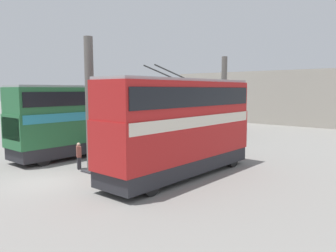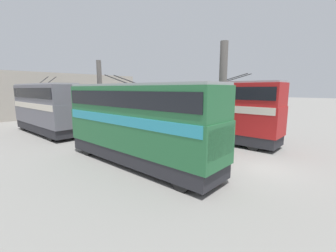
# 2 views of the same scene
# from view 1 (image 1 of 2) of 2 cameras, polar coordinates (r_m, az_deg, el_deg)

# --- Properties ---
(ground_plane) EXTENTS (240.00, 240.00, 0.00)m
(ground_plane) POSITION_cam_1_polar(r_m,az_deg,el_deg) (17.87, -20.71, -9.16)
(ground_plane) COLOR gray
(depot_back_wall) EXTENTS (0.50, 36.00, 7.15)m
(depot_back_wall) POSITION_cam_1_polar(r_m,az_deg,el_deg) (44.79, 20.74, 4.57)
(depot_back_wall) COLOR #A8A093
(depot_back_wall) RESTS_ON ground_plane
(support_column_near) EXTENTS (0.89, 0.89, 7.55)m
(support_column_near) POSITION_cam_1_polar(r_m,az_deg,el_deg) (18.81, -13.44, 3.13)
(support_column_near) COLOR #605B56
(support_column_near) RESTS_ON ground_plane
(support_column_far) EXTENTS (0.89, 0.89, 7.55)m
(support_column_far) POSITION_cam_1_polar(r_m,az_deg,el_deg) (29.65, 9.69, 4.33)
(support_column_far) COLOR #605B56
(support_column_far) RESTS_ON ground_plane
(bus_left_far) EXTENTS (10.17, 2.54, 5.83)m
(bus_left_far) POSITION_cam_1_polar(r_m,az_deg,el_deg) (17.42, 2.34, 0.80)
(bus_left_far) COLOR black
(bus_left_far) RESTS_ON ground_plane
(bus_right_mid) EXTENTS (11.45, 2.54, 5.55)m
(bus_right_mid) POSITION_cam_1_polar(r_m,az_deg,el_deg) (24.37, -13.47, 1.87)
(bus_right_mid) COLOR black
(bus_right_mid) RESTS_ON ground_plane
(bus_right_far) EXTENTS (10.85, 2.54, 5.75)m
(bus_right_far) POSITION_cam_1_polar(r_m,az_deg,el_deg) (34.80, 6.05, 3.49)
(bus_right_far) COLOR black
(bus_right_far) RESTS_ON ground_plane
(person_aisle_midway) EXTENTS (0.44, 0.27, 1.68)m
(person_aisle_midway) POSITION_cam_1_polar(r_m,az_deg,el_deg) (27.99, 5.52, -1.40)
(person_aisle_midway) COLOR #384251
(person_aisle_midway) RESTS_ON ground_plane
(person_by_right_row) EXTENTS (0.42, 0.25, 1.70)m
(person_by_right_row) POSITION_cam_1_polar(r_m,az_deg,el_deg) (22.33, -12.63, -3.48)
(person_by_right_row) COLOR #473D33
(person_by_right_row) RESTS_ON ground_plane
(person_by_left_row) EXTENTS (0.47, 0.46, 1.66)m
(person_by_left_row) POSITION_cam_1_polar(r_m,az_deg,el_deg) (21.22, 1.65, -3.90)
(person_by_left_row) COLOR #473D33
(person_by_left_row) RESTS_ON ground_plane
(person_aisle_foreground) EXTENTS (0.40, 0.48, 1.58)m
(person_aisle_foreground) POSITION_cam_1_polar(r_m,az_deg,el_deg) (19.90, -15.26, -4.95)
(person_aisle_foreground) COLOR #2D2D33
(person_aisle_foreground) RESTS_ON ground_plane
(oil_drum) EXTENTS (0.61, 0.61, 0.89)m
(oil_drum) POSITION_cam_1_polar(r_m,az_deg,el_deg) (19.75, -3.07, -5.95)
(oil_drum) COLOR #933828
(oil_drum) RESTS_ON ground_plane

